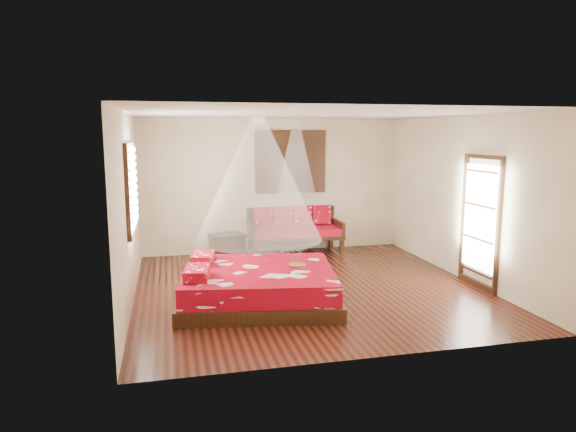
% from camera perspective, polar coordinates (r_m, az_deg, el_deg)
% --- Properties ---
extents(room, '(5.54, 5.54, 2.84)m').
position_cam_1_polar(room, '(8.21, 2.29, 1.48)').
color(room, black).
rests_on(room, ground).
extents(bed, '(2.59, 2.41, 0.65)m').
position_cam_1_polar(bed, '(7.76, -3.36, -7.66)').
color(bed, black).
rests_on(bed, floor).
extents(daybed, '(1.91, 0.85, 0.97)m').
position_cam_1_polar(daybed, '(10.72, 0.70, -1.43)').
color(daybed, black).
rests_on(daybed, floor).
extents(storage_chest, '(0.78, 0.65, 0.47)m').
position_cam_1_polar(storage_chest, '(10.60, -6.80, -3.20)').
color(storage_chest, black).
rests_on(storage_chest, floor).
extents(shutter_panel, '(1.52, 0.06, 1.32)m').
position_cam_1_polar(shutter_panel, '(10.87, 0.30, 6.04)').
color(shutter_panel, black).
rests_on(shutter_panel, wall_back).
extents(window_left, '(0.10, 1.74, 1.34)m').
position_cam_1_polar(window_left, '(8.09, -16.94, 3.11)').
color(window_left, black).
rests_on(window_left, wall_left).
extents(glazed_door, '(0.08, 1.02, 2.16)m').
position_cam_1_polar(glazed_door, '(8.86, 20.56, -0.70)').
color(glazed_door, black).
rests_on(glazed_door, floor).
extents(wine_tray, '(0.26, 0.26, 0.21)m').
position_cam_1_polar(wine_tray, '(7.84, 1.02, -5.16)').
color(wine_tray, brown).
rests_on(wine_tray, bed).
extents(mosquito_net_main, '(1.86, 1.86, 1.80)m').
position_cam_1_polar(mosquito_net_main, '(7.46, -3.30, 4.16)').
color(mosquito_net_main, white).
rests_on(mosquito_net_main, ceiling).
extents(mosquito_net_daybed, '(0.82, 0.82, 1.50)m').
position_cam_1_polar(mosquito_net_daybed, '(10.41, 0.90, 6.45)').
color(mosquito_net_daybed, white).
rests_on(mosquito_net_daybed, ceiling).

